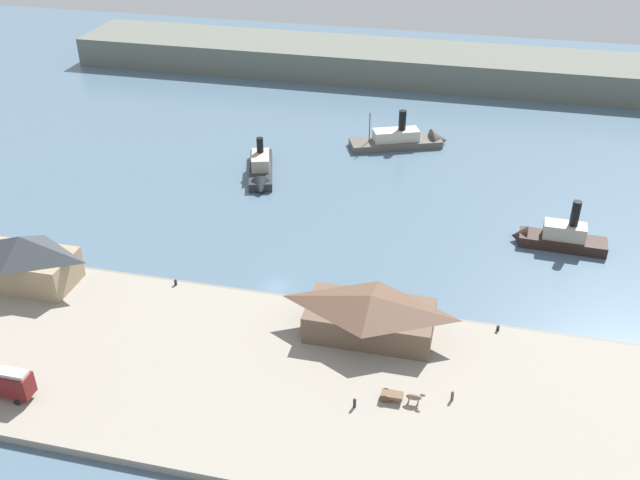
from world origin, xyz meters
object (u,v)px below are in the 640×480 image
object	(u,v)px
ferry_shed_customs_shed	(370,314)
pedestrian_near_cart	(355,403)
ferry_shed_east_terminal	(24,260)
horse_cart	(400,396)
ferry_mid_harbor	(407,140)
pedestrian_near_east_shed	(452,396)
mooring_post_center_west	(498,328)
ferry_outer_harbor	(556,237)
ferry_near_quay	(261,171)
mooring_post_east	(176,282)

from	to	relation	value
ferry_shed_customs_shed	pedestrian_near_cart	xyz separation A→B (m)	(0.83, -15.58, -2.57)
ferry_shed_east_terminal	ferry_shed_customs_shed	world-z (taller)	ferry_shed_east_terminal
horse_cart	ferry_mid_harbor	size ratio (longest dim) A/B	0.25
ferry_shed_customs_shed	pedestrian_near_cart	bearing A→B (deg)	-86.97
pedestrian_near_east_shed	mooring_post_center_west	distance (m)	16.97
mooring_post_center_west	ferry_mid_harbor	size ratio (longest dim) A/B	0.04
ferry_outer_harbor	mooring_post_center_west	bearing A→B (deg)	-107.88
pedestrian_near_east_shed	ferry_near_quay	distance (m)	73.75
ferry_shed_customs_shed	horse_cart	bearing A→B (deg)	-64.45
ferry_mid_harbor	ferry_near_quay	distance (m)	36.33
ferry_mid_harbor	ferry_near_quay	bearing A→B (deg)	-139.62
ferry_near_quay	horse_cart	bearing A→B (deg)	-58.11
horse_cart	ferry_near_quay	xyz separation A→B (m)	(-37.79, 60.73, -0.57)
ferry_shed_customs_shed	mooring_post_center_west	size ratio (longest dim) A/B	20.62
ferry_shed_east_terminal	ferry_outer_harbor	world-z (taller)	ferry_shed_east_terminal
ferry_shed_customs_shed	horse_cart	world-z (taller)	ferry_shed_customs_shed
ferry_shed_customs_shed	ferry_outer_harbor	size ratio (longest dim) A/B	1.13
ferry_shed_east_terminal	pedestrian_near_east_shed	bearing A→B (deg)	-9.41
pedestrian_near_cart	ferry_mid_harbor	distance (m)	86.78
ferry_mid_harbor	ferry_shed_customs_shed	bearing A→B (deg)	-86.93
ferry_near_quay	pedestrian_near_east_shed	bearing A→B (deg)	-53.05
ferry_shed_east_terminal	pedestrian_near_cart	size ratio (longest dim) A/B	9.83
mooring_post_east	ferry_near_quay	world-z (taller)	ferry_near_quay
ferry_shed_east_terminal	ferry_near_quay	size ratio (longest dim) A/B	0.80
mooring_post_center_west	horse_cart	bearing A→B (deg)	-123.68
pedestrian_near_east_shed	mooring_post_center_west	xyz separation A→B (m)	(5.39, 16.09, -0.27)
ferry_shed_customs_shed	ferry_near_quay	distance (m)	57.10
ferry_mid_harbor	ferry_near_quay	size ratio (longest dim) A/B	1.18
mooring_post_center_west	ferry_mid_harbor	world-z (taller)	ferry_mid_harbor
pedestrian_near_east_shed	pedestrian_near_cart	bearing A→B (deg)	-160.82
ferry_outer_harbor	ferry_mid_harbor	size ratio (longest dim) A/B	0.71
horse_cart	pedestrian_near_east_shed	xyz separation A→B (m)	(6.54, 1.80, -0.21)
ferry_shed_east_terminal	mooring_post_center_west	size ratio (longest dim) A/B	17.38
mooring_post_east	ferry_near_quay	xyz separation A→B (m)	(0.85, 42.77, -0.09)
ferry_shed_east_terminal	ferry_near_quay	xyz separation A→B (m)	(24.02, 47.61, -4.03)
ferry_shed_customs_shed	ferry_near_quay	world-z (taller)	ferry_shed_customs_shed
mooring_post_center_west	mooring_post_east	bearing A→B (deg)	179.92
mooring_post_east	ferry_shed_east_terminal	bearing A→B (deg)	-168.21
ferry_shed_east_terminal	horse_cart	xyz separation A→B (m)	(61.81, -13.12, -3.46)
mooring_post_center_west	ferry_near_quay	size ratio (longest dim) A/B	0.05
ferry_shed_customs_shed	pedestrian_near_east_shed	bearing A→B (deg)	-41.59
mooring_post_center_west	pedestrian_near_east_shed	bearing A→B (deg)	-108.51
pedestrian_near_east_shed	ferry_near_quay	size ratio (longest dim) A/B	0.08
pedestrian_near_cart	ferry_near_quay	bearing A→B (deg)	117.11
horse_cart	ferry_outer_harbor	bearing A→B (deg)	65.54
mooring_post_east	ferry_outer_harbor	bearing A→B (deg)	25.50
horse_cart	mooring_post_center_west	bearing A→B (deg)	56.32
horse_cart	pedestrian_near_cart	distance (m)	5.98
horse_cart	ferry_outer_harbor	distance (m)	51.06
mooring_post_center_west	ferry_outer_harbor	size ratio (longest dim) A/B	0.05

